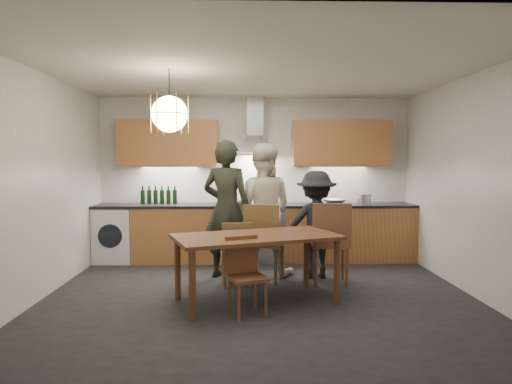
{
  "coord_description": "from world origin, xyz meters",
  "views": [
    {
      "loc": [
        -0.18,
        -5.21,
        1.59
      ],
      "look_at": [
        -0.03,
        0.4,
        1.2
      ],
      "focal_mm": 32.0,
      "sensor_mm": 36.0,
      "label": 1
    }
  ],
  "objects_px": {
    "dining_table": "(256,243)",
    "stock_pot": "(364,199)",
    "chair_back_left": "(236,250)",
    "mixing_bowl": "(334,202)",
    "wine_bottles": "(159,195)",
    "chair_front": "(245,269)",
    "person_left": "(227,209)",
    "person_mid": "(262,209)",
    "person_right": "(316,224)"
  },
  "relations": [
    {
      "from": "dining_table",
      "to": "stock_pot",
      "type": "relative_size",
      "value": 9.35
    },
    {
      "from": "chair_back_left",
      "to": "mixing_bowl",
      "type": "relative_size",
      "value": 2.46
    },
    {
      "from": "stock_pot",
      "to": "wine_bottles",
      "type": "distance_m",
      "value": 3.25
    },
    {
      "from": "stock_pot",
      "to": "chair_front",
      "type": "bearing_deg",
      "value": -127.81
    },
    {
      "from": "person_left",
      "to": "chair_back_left",
      "type": "bearing_deg",
      "value": 127.2
    },
    {
      "from": "dining_table",
      "to": "chair_back_left",
      "type": "distance_m",
      "value": 0.68
    },
    {
      "from": "person_left",
      "to": "wine_bottles",
      "type": "xyz_separation_m",
      "value": [
        -1.12,
        1.11,
        0.11
      ]
    },
    {
      "from": "chair_front",
      "to": "wine_bottles",
      "type": "bearing_deg",
      "value": 96.87
    },
    {
      "from": "person_mid",
      "to": "wine_bottles",
      "type": "height_order",
      "value": "person_mid"
    },
    {
      "from": "dining_table",
      "to": "person_mid",
      "type": "xyz_separation_m",
      "value": [
        0.11,
        1.27,
        0.24
      ]
    },
    {
      "from": "chair_back_left",
      "to": "person_right",
      "type": "distance_m",
      "value": 1.19
    },
    {
      "from": "dining_table",
      "to": "wine_bottles",
      "type": "height_order",
      "value": "wine_bottles"
    },
    {
      "from": "person_right",
      "to": "wine_bottles",
      "type": "height_order",
      "value": "person_right"
    },
    {
      "from": "chair_back_left",
      "to": "person_mid",
      "type": "distance_m",
      "value": 0.87
    },
    {
      "from": "dining_table",
      "to": "wine_bottles",
      "type": "bearing_deg",
      "value": 104.78
    },
    {
      "from": "person_right",
      "to": "wine_bottles",
      "type": "bearing_deg",
      "value": -24.67
    },
    {
      "from": "wine_bottles",
      "to": "dining_table",
      "type": "bearing_deg",
      "value": -55.83
    },
    {
      "from": "chair_back_left",
      "to": "person_mid",
      "type": "relative_size",
      "value": 0.45
    },
    {
      "from": "chair_front",
      "to": "person_mid",
      "type": "distance_m",
      "value": 1.72
    },
    {
      "from": "chair_front",
      "to": "person_mid",
      "type": "height_order",
      "value": "person_mid"
    },
    {
      "from": "person_mid",
      "to": "mixing_bowl",
      "type": "relative_size",
      "value": 5.43
    },
    {
      "from": "chair_front",
      "to": "person_left",
      "type": "bearing_deg",
      "value": 78.34
    },
    {
      "from": "person_right",
      "to": "dining_table",
      "type": "bearing_deg",
      "value": 52.75
    },
    {
      "from": "person_left",
      "to": "mixing_bowl",
      "type": "xyz_separation_m",
      "value": [
        1.66,
        0.99,
        0.01
      ]
    },
    {
      "from": "chair_back_left",
      "to": "mixing_bowl",
      "type": "height_order",
      "value": "mixing_bowl"
    },
    {
      "from": "chair_front",
      "to": "stock_pot",
      "type": "distance_m",
      "value": 3.13
    },
    {
      "from": "chair_back_left",
      "to": "chair_front",
      "type": "relative_size",
      "value": 1.03
    },
    {
      "from": "person_left",
      "to": "stock_pot",
      "type": "xyz_separation_m",
      "value": [
        2.13,
        0.99,
        0.04
      ]
    },
    {
      "from": "dining_table",
      "to": "chair_front",
      "type": "xyz_separation_m",
      "value": [
        -0.13,
        -0.37,
        -0.21
      ]
    },
    {
      "from": "dining_table",
      "to": "person_mid",
      "type": "height_order",
      "value": "person_mid"
    },
    {
      "from": "chair_front",
      "to": "person_right",
      "type": "xyz_separation_m",
      "value": [
        0.98,
        1.43,
        0.27
      ]
    },
    {
      "from": "dining_table",
      "to": "person_right",
      "type": "relative_size",
      "value": 1.37
    },
    {
      "from": "person_right",
      "to": "mixing_bowl",
      "type": "distance_m",
      "value": 1.12
    },
    {
      "from": "chair_back_left",
      "to": "stock_pot",
      "type": "xyz_separation_m",
      "value": [
        1.99,
        1.45,
        0.5
      ]
    },
    {
      "from": "person_right",
      "to": "stock_pot",
      "type": "height_order",
      "value": "person_right"
    },
    {
      "from": "person_left",
      "to": "person_mid",
      "type": "relative_size",
      "value": 1.02
    },
    {
      "from": "chair_front",
      "to": "mixing_bowl",
      "type": "relative_size",
      "value": 2.38
    },
    {
      "from": "mixing_bowl",
      "to": "stock_pot",
      "type": "distance_m",
      "value": 0.47
    },
    {
      "from": "dining_table",
      "to": "person_right",
      "type": "xyz_separation_m",
      "value": [
        0.84,
        1.06,
        0.05
      ]
    },
    {
      "from": "person_mid",
      "to": "stock_pot",
      "type": "bearing_deg",
      "value": -143.64
    },
    {
      "from": "person_right",
      "to": "stock_pot",
      "type": "distance_m",
      "value": 1.38
    },
    {
      "from": "chair_front",
      "to": "person_mid",
      "type": "bearing_deg",
      "value": 60.51
    },
    {
      "from": "chair_back_left",
      "to": "wine_bottles",
      "type": "distance_m",
      "value": 2.09
    },
    {
      "from": "mixing_bowl",
      "to": "person_mid",
      "type": "bearing_deg",
      "value": -145.84
    },
    {
      "from": "person_left",
      "to": "person_mid",
      "type": "bearing_deg",
      "value": -136.91
    },
    {
      "from": "dining_table",
      "to": "person_left",
      "type": "xyz_separation_m",
      "value": [
        -0.37,
        1.07,
        0.26
      ]
    },
    {
      "from": "person_mid",
      "to": "person_right",
      "type": "xyz_separation_m",
      "value": [
        0.73,
        -0.21,
        -0.19
      ]
    },
    {
      "from": "chair_back_left",
      "to": "mixing_bowl",
      "type": "distance_m",
      "value": 2.16
    },
    {
      "from": "person_left",
      "to": "mixing_bowl",
      "type": "distance_m",
      "value": 1.93
    },
    {
      "from": "chair_back_left",
      "to": "stock_pot",
      "type": "height_order",
      "value": "stock_pot"
    }
  ]
}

